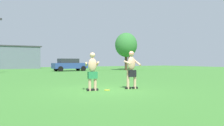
{
  "coord_description": "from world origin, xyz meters",
  "views": [
    {
      "loc": [
        -4.86,
        -9.16,
        1.3
      ],
      "look_at": [
        0.38,
        0.04,
        1.2
      ],
      "focal_mm": 37.73,
      "sensor_mm": 36.0,
      "label": 1
    }
  ],
  "objects_px": {
    "frisbee": "(107,90)",
    "car_blue_near_post": "(69,65)",
    "player_with_cap": "(132,68)",
    "player_in_green": "(92,71)",
    "tree_behind_players": "(129,44)",
    "tree_left_field": "(126,45)"
  },
  "relations": [
    {
      "from": "tree_left_field",
      "to": "frisbee",
      "type": "bearing_deg",
      "value": -125.2
    },
    {
      "from": "frisbee",
      "to": "tree_behind_players",
      "type": "bearing_deg",
      "value": 54.02
    },
    {
      "from": "car_blue_near_post",
      "to": "tree_left_field",
      "type": "bearing_deg",
      "value": -9.62
    },
    {
      "from": "car_blue_near_post",
      "to": "tree_behind_players",
      "type": "xyz_separation_m",
      "value": [
        10.23,
        1.51,
        3.02
      ]
    },
    {
      "from": "frisbee",
      "to": "tree_left_field",
      "type": "bearing_deg",
      "value": 54.8
    },
    {
      "from": "player_with_cap",
      "to": "player_in_green",
      "type": "xyz_separation_m",
      "value": [
        -1.86,
        0.28,
        -0.1
      ]
    },
    {
      "from": "player_in_green",
      "to": "tree_behind_players",
      "type": "height_order",
      "value": "tree_behind_players"
    },
    {
      "from": "frisbee",
      "to": "player_in_green",
      "type": "bearing_deg",
      "value": 165.72
    },
    {
      "from": "player_in_green",
      "to": "tree_behind_players",
      "type": "relative_size",
      "value": 0.34
    },
    {
      "from": "player_with_cap",
      "to": "tree_behind_players",
      "type": "distance_m",
      "value": 25.79
    },
    {
      "from": "car_blue_near_post",
      "to": "player_with_cap",
      "type": "bearing_deg",
      "value": -101.28
    },
    {
      "from": "player_with_cap",
      "to": "tree_left_field",
      "type": "relative_size",
      "value": 0.34
    },
    {
      "from": "frisbee",
      "to": "tree_behind_players",
      "type": "height_order",
      "value": "tree_behind_players"
    },
    {
      "from": "player_in_green",
      "to": "frisbee",
      "type": "bearing_deg",
      "value": -14.28
    },
    {
      "from": "player_in_green",
      "to": "tree_left_field",
      "type": "relative_size",
      "value": 0.32
    },
    {
      "from": "player_in_green",
      "to": "frisbee",
      "type": "relative_size",
      "value": 6.33
    },
    {
      "from": "player_in_green",
      "to": "frisbee",
      "type": "distance_m",
      "value": 1.09
    },
    {
      "from": "frisbee",
      "to": "car_blue_near_post",
      "type": "bearing_deg",
      "value": 75.29
    },
    {
      "from": "player_with_cap",
      "to": "tree_left_field",
      "type": "xyz_separation_m",
      "value": [
        11.76,
        18.52,
        2.52
      ]
    },
    {
      "from": "player_with_cap",
      "to": "tree_left_field",
      "type": "height_order",
      "value": "tree_left_field"
    },
    {
      "from": "tree_left_field",
      "to": "tree_behind_players",
      "type": "distance_m",
      "value": 3.75
    },
    {
      "from": "player_with_cap",
      "to": "player_in_green",
      "type": "height_order",
      "value": "player_with_cap"
    }
  ]
}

